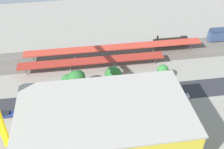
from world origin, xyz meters
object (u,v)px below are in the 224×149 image
parked_car_1 (156,98)px  construction_building (104,132)px  box_truck_0 (43,114)px  parked_car_3 (107,103)px  platform_canopy_far (115,47)px  street_tree_4 (78,77)px  box_truck_1 (130,103)px  parked_car_6 (33,112)px  street_tree_1 (113,75)px  street_tree_2 (76,80)px  parked_car_7 (6,114)px  street_tree_0 (69,82)px  platform_canopy_near (92,61)px  parked_car_5 (59,109)px  parked_car_0 (182,96)px  parked_car_4 (83,108)px  traffic_light (77,101)px  parked_car_2 (134,100)px  locomotive (172,41)px  street_tree_3 (163,70)px

parked_car_1 → construction_building: 26.94m
box_truck_0 → parked_car_3: bearing=-172.9°
platform_canopy_far → box_truck_0: bearing=47.8°
platform_canopy_far → street_tree_4: street_tree_4 is taller
box_truck_1 → parked_car_6: bearing=-3.1°
parked_car_1 → street_tree_1: (12.40, -8.31, 4.60)m
box_truck_0 → street_tree_2: size_ratio=1.15×
parked_car_3 → box_truck_1: 7.39m
box_truck_1 → parked_car_7: bearing=-3.0°
street_tree_0 → street_tree_2: street_tree_2 is taller
parked_car_7 → platform_canopy_near: bearing=-145.6°
parked_car_5 → parked_car_0: bearing=179.1°
parked_car_6 → street_tree_0: street_tree_0 is taller
parked_car_5 → street_tree_0: street_tree_0 is taller
parked_car_4 → box_truck_1: 14.65m
street_tree_2 → construction_building: bearing=102.3°
street_tree_1 → street_tree_2: street_tree_2 is taller
parked_car_7 → street_tree_0: 21.30m
platform_canopy_far → street_tree_1: bearing=78.7°
platform_canopy_far → parked_car_3: 27.96m
parked_car_3 → platform_canopy_near: bearing=-83.0°
parked_car_6 → traffic_light: traffic_light is taller
parked_car_2 → parked_car_5: size_ratio=1.02×
parked_car_3 → street_tree_0: 14.25m
locomotive → parked_car_2: 39.33m
locomotive → parked_car_5: 56.70m
platform_canopy_far → street_tree_4: bearing=49.4°
parked_car_1 → parked_car_6: bearing=0.2°
parked_car_4 → parked_car_5: size_ratio=0.99×
street_tree_1 → parked_car_1: bearing=146.2°
parked_car_4 → box_truck_1: box_truck_1 is taller
box_truck_1 → street_tree_2: bearing=-31.6°
street_tree_1 → traffic_light: size_ratio=1.14×
locomotive → parked_car_4: size_ratio=3.64×
parked_car_6 → street_tree_4: street_tree_4 is taller
platform_canopy_far → locomotive: bearing=-169.7°
construction_building → street_tree_1: construction_building is taller
parked_car_3 → street_tree_1: bearing=-113.2°
platform_canopy_near → parked_car_4: bearing=75.9°
street_tree_0 → parked_car_0: bearing=166.3°
locomotive → parked_car_0: bearing=76.4°
construction_building → parked_car_2: bearing=-123.0°
box_truck_1 → parked_car_3: bearing=-14.9°
platform_canopy_far → locomotive: (-25.10, -4.56, -2.47)m
parked_car_0 → platform_canopy_far: bearing=-57.9°
locomotive → parked_car_7: locomotive is taller
box_truck_0 → parked_car_4: bearing=-172.2°
platform_canopy_far → parked_car_4: bearing=62.0°
parked_car_0 → parked_car_1: 8.67m
construction_building → street_tree_3: construction_building is taller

